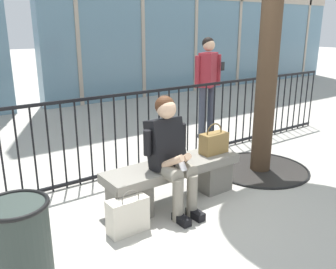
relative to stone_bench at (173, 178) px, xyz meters
name	(u,v)px	position (x,y,z in m)	size (l,w,h in m)	color
ground_plane	(173,200)	(0.00, 0.00, -0.27)	(60.00, 60.00, 0.00)	#B2ADA3
stone_bench	(173,178)	(0.00, 0.00, 0.00)	(1.60, 0.44, 0.45)	gray
seated_person_with_phone	(170,151)	(-0.13, -0.13, 0.38)	(0.52, 0.66, 1.21)	gray
handbag_on_bench	(214,142)	(0.58, -0.01, 0.31)	(0.33, 0.16, 0.36)	olive
shopping_bag	(128,215)	(-0.73, -0.27, -0.09)	(0.38, 0.18, 0.45)	beige
bystander_at_railing	(208,80)	(1.92, 1.62, 0.73)	(0.55, 0.38, 1.71)	#383D4C
plaza_railing	(127,133)	(0.00, 1.02, 0.27)	(8.15, 0.04, 1.08)	black
trash_can	(22,257)	(-1.78, -0.72, 0.15)	(0.43, 0.43, 0.82)	#2D3833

